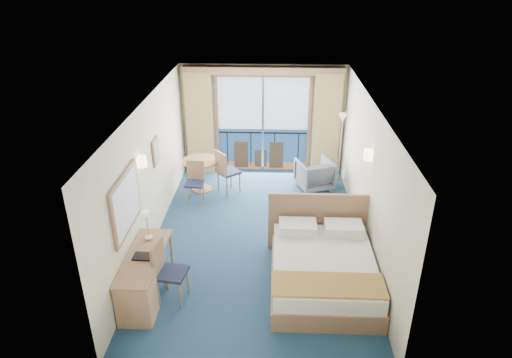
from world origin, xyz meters
name	(u,v)px	position (x,y,z in m)	size (l,w,h in m)	color
floor	(258,237)	(0.00, 0.00, 0.00)	(6.50, 6.50, 0.00)	navy
room_walls	(258,154)	(0.00, 0.00, 1.78)	(4.04, 6.54, 2.72)	silver
balcony_door	(263,127)	(-0.01, 3.22, 1.14)	(2.36, 0.03, 2.52)	navy
curtain_left	(200,123)	(-1.55, 3.07, 1.28)	(0.65, 0.22, 2.55)	tan
curtain_right	(326,125)	(1.55, 3.07, 1.28)	(0.65, 0.22, 2.55)	tan
pelmet	(263,70)	(0.00, 3.10, 2.58)	(3.80, 0.25, 0.18)	#A07A57
mirror	(126,203)	(-1.97, -1.50, 1.55)	(0.05, 1.25, 0.95)	#A07A57
wall_print	(156,151)	(-1.97, 0.45, 1.60)	(0.04, 0.42, 0.52)	#A07A57
sconce_left	(142,162)	(-1.94, -0.60, 1.85)	(0.18, 0.18, 0.18)	beige
sconce_right	(369,155)	(1.94, -0.15, 1.85)	(0.18, 0.18, 0.18)	beige
bed	(323,268)	(1.13, -1.36, 0.33)	(1.85, 2.20, 1.16)	#A07A57
nightstand	(351,232)	(1.78, -0.14, 0.26)	(0.39, 0.37, 0.51)	tan
phone	(352,219)	(1.78, -0.16, 0.55)	(0.17, 0.13, 0.08)	silver
armchair	(314,174)	(1.25, 2.20, 0.36)	(0.76, 0.78, 0.71)	#4A4E5A
floor_lamp	(342,130)	(1.88, 2.73, 1.27)	(0.23, 0.23, 1.68)	silver
desk	(138,291)	(-1.72, -2.18, 0.41)	(0.55, 1.60, 0.75)	#A07A57
desk_chair	(166,268)	(-1.36, -1.82, 0.58)	(0.51, 0.51, 1.03)	#1D2445
folder	(143,256)	(-1.72, -1.78, 0.76)	(0.29, 0.22, 0.03)	black
desk_lamp	(147,220)	(-1.75, -1.28, 1.12)	(0.13, 0.13, 0.50)	silver
round_table	(201,167)	(-1.40, 2.00, 0.57)	(0.84, 0.84, 0.76)	#A07A57
table_chair_a	(225,169)	(-0.82, 1.89, 0.59)	(0.64, 0.63, 1.04)	#1D2445
table_chair_b	(195,179)	(-1.46, 1.50, 0.52)	(0.42, 0.43, 0.92)	#1D2445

